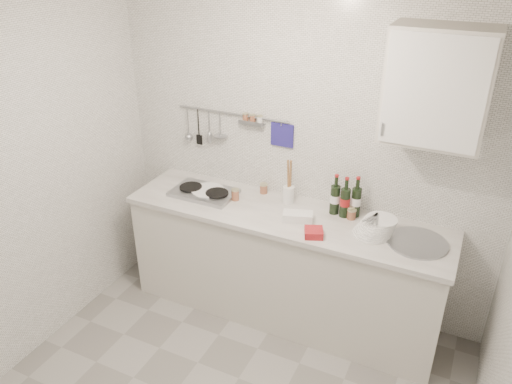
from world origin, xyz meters
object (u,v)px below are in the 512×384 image
utensil_crock (289,192)px  plate_stack_sink (376,227)px  wine_bottles (346,196)px  wall_cabinet (438,86)px  plate_stack_hob (207,192)px

utensil_crock → plate_stack_sink: bearing=-13.1°
wine_bottles → utensil_crock: utensil_crock is taller
wall_cabinet → plate_stack_sink: (-0.23, -0.12, -0.97)m
plate_stack_sink → wine_bottles: wine_bottles is taller
wall_cabinet → plate_stack_sink: 1.01m
plate_stack_hob → plate_stack_sink: plate_stack_sink is taller
plate_stack_sink → plate_stack_hob: bearing=179.2°
plate_stack_sink → wine_bottles: size_ratio=0.93×
plate_stack_hob → utensil_crock: bearing=13.1°
plate_stack_hob → wall_cabinet: bearing=3.8°
wall_cabinet → wine_bottles: bearing=175.2°
wall_cabinet → plate_stack_hob: (-1.58, -0.10, -1.01)m
wine_bottles → wall_cabinet: bearing=-4.8°
plate_stack_sink → utensil_crock: utensil_crock is taller
plate_stack_hob → wine_bottles: size_ratio=0.90×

